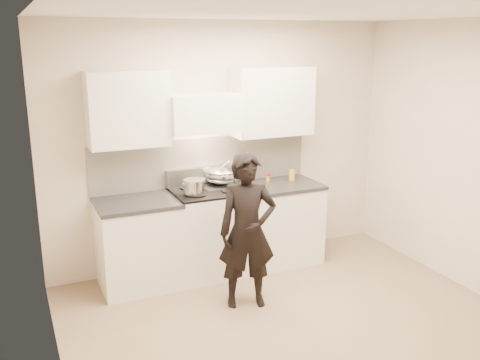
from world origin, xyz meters
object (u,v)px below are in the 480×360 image
(wok, at_px, (222,174))
(person, at_px, (247,231))
(utensil_crock, at_px, (246,173))
(counter_right, at_px, (277,222))
(stove, at_px, (209,231))

(wok, distance_m, person, 1.02)
(wok, relative_size, utensil_crock, 1.47)
(counter_right, relative_size, person, 0.62)
(counter_right, distance_m, wok, 0.88)
(counter_right, distance_m, person, 1.16)
(counter_right, height_order, utensil_crock, utensil_crock)
(utensil_crock, relative_size, person, 0.22)
(person, bearing_deg, counter_right, 62.62)
(utensil_crock, xyz_separation_m, person, (-0.47, -1.06, -0.28))
(wok, relative_size, person, 0.33)
(stove, bearing_deg, utensil_crock, 22.87)
(counter_right, xyz_separation_m, person, (-0.76, -0.83, 0.29))
(stove, bearing_deg, counter_right, 0.00)
(stove, distance_m, wok, 0.64)
(utensil_crock, bearing_deg, counter_right, -38.50)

